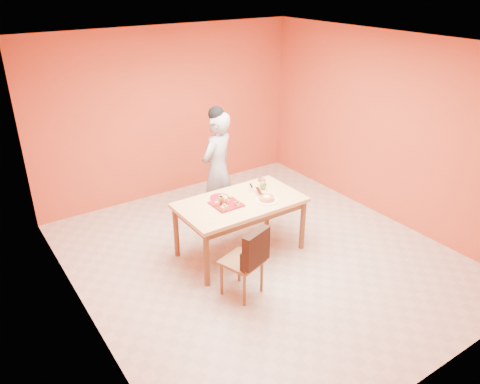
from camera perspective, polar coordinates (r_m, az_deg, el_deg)
floor at (r=6.25m, az=2.54°, el=-7.82°), size 5.00×5.00×0.00m
ceiling at (r=5.27m, az=3.13°, el=17.49°), size 5.00×5.00×0.00m
wall_back at (r=7.66m, az=-8.58°, el=9.47°), size 4.50×0.00×4.50m
wall_left at (r=4.74m, az=-19.57°, el=-2.14°), size 0.00×5.00×5.00m
wall_right at (r=7.13m, az=17.59°, el=7.35°), size 0.00×5.00×5.00m
dining_table at (r=6.01m, az=0.03°, el=-1.90°), size 1.60×0.90×0.76m
dining_chair at (r=5.34m, az=0.34°, el=-8.31°), size 0.53×0.59×0.89m
pastry_pile at (r=5.84m, az=-1.69°, el=-0.95°), size 0.31×0.31×0.10m
person at (r=6.72m, az=-2.77°, el=2.82°), size 0.73×0.62×1.68m
pastry_platter at (r=5.87m, az=-1.68°, el=-1.48°), size 0.35×0.35×0.02m
red_dinner_plate at (r=6.04m, az=-2.49°, el=-0.70°), size 0.28×0.28×0.01m
white_cake_plate at (r=5.98m, az=3.25°, el=-1.01°), size 0.36×0.36×0.01m
sponge_cake at (r=5.97m, az=3.26°, el=-0.77°), size 0.21×0.21×0.05m
cake_server at (r=6.09m, az=2.32°, el=0.12°), size 0.14×0.24×0.01m
egg_ornament at (r=6.26m, az=2.81°, el=0.83°), size 0.11×0.10×0.12m
magenta_glass at (r=6.39m, az=2.84°, el=1.21°), size 0.07×0.07×0.09m
checker_tin at (r=6.53m, az=2.65°, el=1.48°), size 0.11×0.11×0.03m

